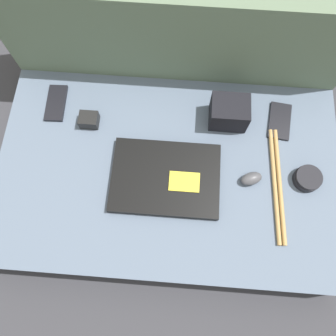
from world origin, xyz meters
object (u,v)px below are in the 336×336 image
object	(u,v)px
computer_mouse	(251,179)
phone_silver	(280,121)
laptop	(166,178)
speaker_puck	(308,179)
phone_black	(56,103)
charger_brick	(89,120)
camera_pouch	(229,112)

from	to	relation	value
computer_mouse	phone_silver	distance (m)	0.23
laptop	phone_silver	size ratio (longest dim) A/B	2.40
speaker_puck	phone_black	distance (m)	0.82
computer_mouse	speaker_puck	size ratio (longest dim) A/B	0.92
speaker_puck	charger_brick	bearing A→B (deg)	167.99
laptop	speaker_puck	size ratio (longest dim) A/B	4.00
camera_pouch	charger_brick	xyz separation A→B (m)	(-0.44, -0.05, -0.03)
speaker_puck	charger_brick	xyz separation A→B (m)	(-0.68, 0.14, 0.00)
speaker_puck	camera_pouch	size ratio (longest dim) A/B	0.69
computer_mouse	charger_brick	distance (m)	0.53
laptop	speaker_puck	world-z (taller)	speaker_puck
charger_brick	laptop	bearing A→B (deg)	-33.61
charger_brick	phone_black	bearing A→B (deg)	153.83
phone_silver	camera_pouch	size ratio (longest dim) A/B	1.16
phone_silver	camera_pouch	xyz separation A→B (m)	(-0.17, -0.00, 0.04)
computer_mouse	phone_black	world-z (taller)	computer_mouse
camera_pouch	phone_black	bearing A→B (deg)	178.58
phone_black	phone_silver	bearing A→B (deg)	-2.79
phone_silver	charger_brick	xyz separation A→B (m)	(-0.60, -0.05, 0.01)
phone_black	charger_brick	size ratio (longest dim) A/B	2.25
laptop	phone_black	distance (m)	0.44
speaker_puck	camera_pouch	bearing A→B (deg)	141.86
laptop	phone_black	bearing A→B (deg)	148.74
speaker_puck	phone_black	bearing A→B (deg)	165.70
speaker_puck	phone_black	size ratio (longest dim) A/B	0.61
phone_black	laptop	bearing A→B (deg)	-33.37
laptop	camera_pouch	size ratio (longest dim) A/B	2.77
charger_brick	speaker_puck	bearing A→B (deg)	-12.01
computer_mouse	laptop	bearing A→B (deg)	162.25
computer_mouse	phone_black	distance (m)	0.67
speaker_puck	laptop	bearing A→B (deg)	-176.46
computer_mouse	camera_pouch	world-z (taller)	camera_pouch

